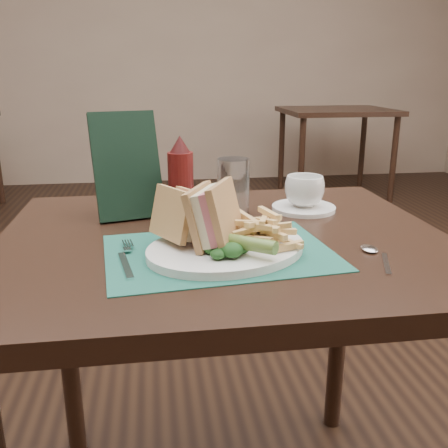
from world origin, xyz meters
The scene contains 18 objects.
floor centered at (0.00, 0.00, 0.00)m, with size 7.00×7.00×0.00m, color black.
wall_back centered at (0.00, 3.50, 0.00)m, with size 6.00×6.00×0.00m, color tan.
table_main centered at (0.00, -0.50, 0.38)m, with size 0.90×0.75×0.75m, color black, non-canonical shape.
table_bg_right centered at (1.43, 2.68, 0.38)m, with size 0.90×0.75×0.75m, color black, non-canonical shape.
placemat centered at (-0.02, -0.60, 0.75)m, with size 0.41×0.29×0.00m, color #1C594A.
plate centered at (-0.01, -0.60, 0.76)m, with size 0.30×0.24×0.01m, color white, non-canonical shape.
sandwich_half_a centered at (-0.11, -0.58, 0.82)m, with size 0.06×0.10×0.09m, color tan, non-canonical shape.
sandwich_half_b centered at (-0.05, -0.59, 0.83)m, with size 0.06×0.12×0.11m, color tan, non-canonical shape.
kale_garnish centered at (-0.01, -0.65, 0.78)m, with size 0.11×0.08×0.03m, color #143915, non-canonical shape.
pickle_spear centered at (0.01, -0.66, 0.79)m, with size 0.02×0.02×0.12m, color #4E6E2A.
fries_pile centered at (0.06, -0.60, 0.80)m, with size 0.18×0.20×0.06m, color #DAB26D, non-canonical shape.
fork centered at (-0.19, -0.61, 0.76)m, with size 0.03×0.17×0.01m, color silver, non-canonical shape.
spoon centered at (0.25, -0.67, 0.76)m, with size 0.03×0.15×0.01m, color silver, non-canonical shape.
saucer centered at (0.21, -0.34, 0.76)m, with size 0.15×0.15×0.01m, color white.
coffee_cup centered at (0.21, -0.34, 0.80)m, with size 0.09×0.09×0.07m, color white.
drinking_glass centered at (0.04, -0.36, 0.81)m, with size 0.07×0.07×0.13m, color white.
ketchup_bottle centered at (-0.08, -0.37, 0.84)m, with size 0.06×0.06×0.19m, color #4E0E0D, non-canonical shape.
check_presenter centered at (-0.19, -0.33, 0.87)m, with size 0.15×0.02×0.24m, color black.
Camera 1 is at (-0.14, -1.44, 1.07)m, focal length 40.00 mm.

